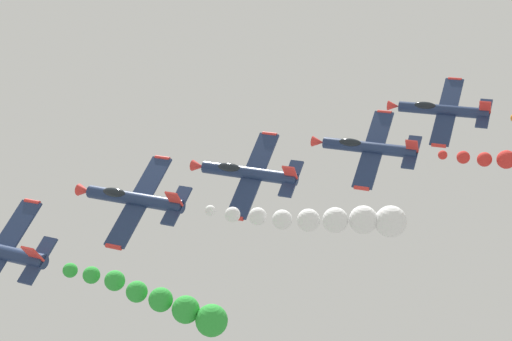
{
  "coord_description": "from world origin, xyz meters",
  "views": [
    {
      "loc": [
        -50.74,
        -22.77,
        133.61
      ],
      "look_at": [
        0.0,
        0.0,
        115.97
      ],
      "focal_mm": 46.61,
      "sensor_mm": 36.0,
      "label": 1
    }
  ],
  "objects_px": {
    "airplane_left_inner": "(133,198)",
    "airplane_left_outer": "(367,147)",
    "airplane_right_outer": "(441,110)",
    "airplane_right_inner": "(247,173)"
  },
  "relations": [
    {
      "from": "airplane_left_outer",
      "to": "airplane_right_outer",
      "type": "distance_m",
      "value": 10.59
    },
    {
      "from": "airplane_right_inner",
      "to": "airplane_left_outer",
      "type": "xyz_separation_m",
      "value": [
        9.01,
        -8.41,
        1.0
      ]
    },
    {
      "from": "airplane_left_outer",
      "to": "airplane_right_outer",
      "type": "relative_size",
      "value": 1.0
    },
    {
      "from": "airplane_left_inner",
      "to": "airplane_left_outer",
      "type": "distance_m",
      "value": 22.76
    },
    {
      "from": "airplane_left_inner",
      "to": "airplane_right_inner",
      "type": "relative_size",
      "value": 1.0
    },
    {
      "from": "airplane_right_inner",
      "to": "airplane_left_inner",
      "type": "bearing_deg",
      "value": 139.84
    },
    {
      "from": "airplane_left_inner",
      "to": "airplane_right_outer",
      "type": "relative_size",
      "value": 1.0
    },
    {
      "from": "airplane_left_inner",
      "to": "airplane_right_inner",
      "type": "bearing_deg",
      "value": -40.16
    },
    {
      "from": "airplane_left_inner",
      "to": "airplane_right_outer",
      "type": "distance_m",
      "value": 33.14
    },
    {
      "from": "airplane_left_outer",
      "to": "airplane_right_outer",
      "type": "xyz_separation_m",
      "value": [
        8.92,
        -5.22,
        2.31
      ]
    }
  ]
}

